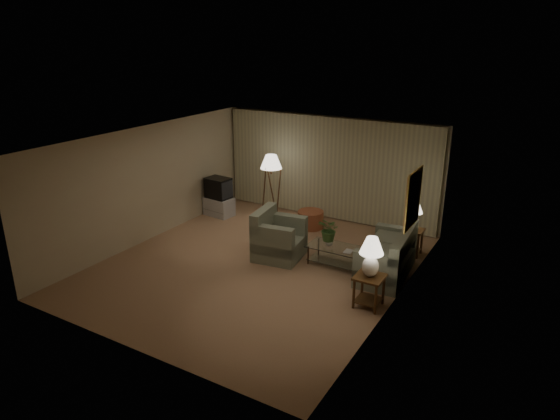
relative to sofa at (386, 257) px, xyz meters
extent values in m
plane|color=tan|center=(-2.50, -0.94, -0.38)|extent=(7.00, 7.00, 0.00)
cube|color=#C4B897|center=(-2.50, 2.56, 0.97)|extent=(6.00, 0.04, 2.70)
cube|color=#C4B897|center=(-5.50, -0.94, 0.97)|extent=(0.04, 7.00, 2.70)
cube|color=#C4B897|center=(0.50, -0.94, 0.97)|extent=(0.04, 7.00, 2.70)
cube|color=white|center=(-2.50, -0.94, 2.32)|extent=(6.00, 7.00, 0.04)
cube|color=#ABA884|center=(-2.50, 2.48, 0.97)|extent=(5.85, 0.12, 2.65)
cube|color=gold|center=(0.48, -0.14, 1.37)|extent=(0.03, 0.90, 1.10)
cube|color=#AA281F|center=(0.45, -0.14, 1.37)|extent=(0.02, 0.80, 1.00)
cube|color=gray|center=(0.00, 0.00, -0.18)|extent=(1.85, 1.12, 0.40)
cube|color=gray|center=(-2.29, -0.36, -0.16)|extent=(1.27, 1.23, 0.45)
cube|color=#3A1E0F|center=(0.15, -1.35, 0.20)|extent=(0.51, 0.51, 0.04)
cube|color=#3A1E0F|center=(0.15, -1.35, -0.26)|extent=(0.43, 0.43, 0.02)
cylinder|color=#3A1E0F|center=(-0.05, -1.55, -0.10)|extent=(0.05, 0.05, 0.56)
cylinder|color=#3A1E0F|center=(-0.05, -1.15, -0.10)|extent=(0.05, 0.05, 0.56)
cylinder|color=#3A1E0F|center=(0.35, -1.55, -0.10)|extent=(0.05, 0.05, 0.56)
cylinder|color=#3A1E0F|center=(0.35, -1.15, -0.10)|extent=(0.05, 0.05, 0.56)
cube|color=#3A1E0F|center=(0.15, 1.25, 0.20)|extent=(0.49, 0.41, 0.04)
cube|color=#3A1E0F|center=(0.15, 1.25, -0.26)|extent=(0.41, 0.35, 0.02)
cylinder|color=#3A1E0F|center=(-0.04, 1.10, -0.10)|extent=(0.05, 0.05, 0.56)
cylinder|color=#3A1E0F|center=(-0.04, 1.40, -0.10)|extent=(0.05, 0.05, 0.56)
cylinder|color=#3A1E0F|center=(0.34, 1.10, -0.10)|extent=(0.05, 0.05, 0.56)
cylinder|color=#3A1E0F|center=(0.34, 1.40, -0.10)|extent=(0.05, 0.05, 0.56)
ellipsoid|color=white|center=(0.15, -1.35, 0.40)|extent=(0.30, 0.30, 0.38)
cylinder|color=white|center=(0.15, -1.35, 0.63)|extent=(0.03, 0.03, 0.09)
cone|color=silver|center=(0.15, -1.35, 0.81)|extent=(0.43, 0.43, 0.30)
ellipsoid|color=white|center=(0.15, 1.25, 0.38)|extent=(0.26, 0.26, 0.33)
cylinder|color=white|center=(0.15, 1.25, 0.58)|extent=(0.03, 0.03, 0.07)
cone|color=silver|center=(0.15, 1.25, 0.73)|extent=(0.37, 0.37, 0.26)
cube|color=silver|center=(-1.07, -0.10, 0.02)|extent=(1.17, 0.64, 0.02)
cube|color=silver|center=(-1.07, -0.10, -0.28)|extent=(1.09, 0.55, 0.01)
cylinder|color=#422A1A|center=(-1.59, -0.35, -0.18)|extent=(0.04, 0.04, 0.40)
cylinder|color=#422A1A|center=(-1.59, 0.15, -0.18)|extent=(0.04, 0.04, 0.40)
cylinder|color=#422A1A|center=(-0.56, -0.35, -0.18)|extent=(0.04, 0.04, 0.40)
cylinder|color=#422A1A|center=(-0.56, 0.15, -0.18)|extent=(0.04, 0.04, 0.40)
cube|color=#B1B1B4|center=(-5.05, 1.13, -0.13)|extent=(0.87, 0.64, 0.50)
cube|color=black|center=(-5.05, 1.13, 0.39)|extent=(0.73, 0.59, 0.55)
cylinder|color=#3A1E0F|center=(-3.70, 1.63, 0.97)|extent=(0.04, 0.04, 0.25)
cone|color=silver|center=(-3.70, 1.63, 1.17)|extent=(0.56, 0.56, 0.35)
cylinder|color=#A14D36|center=(-2.51, 1.57, -0.17)|extent=(0.87, 0.87, 0.44)
imported|color=white|center=(-1.22, -0.10, 0.11)|extent=(0.18, 0.18, 0.16)
imported|color=#436E31|center=(-1.22, -0.10, 0.45)|extent=(0.58, 0.54, 0.51)
imported|color=olive|center=(-0.82, -0.20, 0.04)|extent=(0.18, 0.23, 0.02)
camera|label=1|loc=(2.78, -8.99, 4.27)|focal=32.00mm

